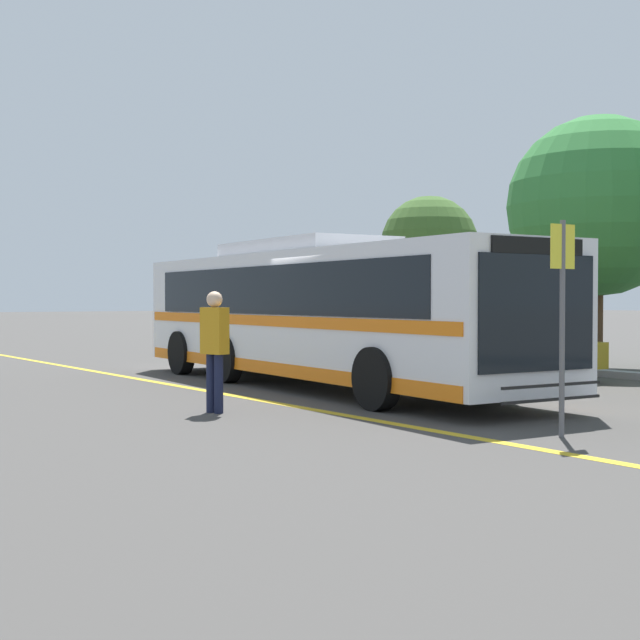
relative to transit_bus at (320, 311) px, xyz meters
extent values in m
plane|color=#423F3D|center=(1.46, -0.15, -1.51)|extent=(220.00, 220.00, 0.00)
cube|color=gold|center=(0.02, -2.20, -1.51)|extent=(31.81, 0.20, 0.01)
cube|color=#99999E|center=(0.02, 6.58, -1.44)|extent=(39.81, 0.36, 0.15)
cube|color=silver|center=(0.02, 0.00, -0.03)|extent=(11.97, 3.38, 2.32)
cube|color=black|center=(0.02, 0.00, 0.40)|extent=(10.32, 3.29, 0.92)
cube|color=orange|center=(0.02, 0.00, -0.18)|extent=(11.73, 3.40, 0.20)
cube|color=orange|center=(0.02, 0.00, -1.07)|extent=(11.73, 3.39, 0.24)
cube|color=black|center=(5.92, -0.45, 0.03)|extent=(0.21, 2.18, 1.66)
cube|color=black|center=(5.92, -0.45, 0.98)|extent=(0.17, 1.74, 0.24)
cube|color=silver|center=(-0.57, 0.04, 1.27)|extent=(4.27, 2.30, 0.29)
cube|color=black|center=(6.20, -0.48, -0.96)|extent=(0.18, 1.86, 0.04)
cube|color=black|center=(6.20, -0.48, -1.16)|extent=(0.18, 1.86, 0.04)
cylinder|color=black|center=(3.76, 0.91, -1.01)|extent=(1.02, 0.36, 1.00)
cylinder|color=black|center=(3.58, -1.47, -1.01)|extent=(1.02, 0.36, 1.00)
cylinder|color=black|center=(-1.66, 1.32, -1.01)|extent=(1.02, 0.36, 1.00)
cylinder|color=black|center=(-1.84, -1.05, -1.01)|extent=(1.02, 0.36, 1.00)
cylinder|color=black|center=(-4.13, 1.51, -1.01)|extent=(1.02, 0.36, 1.00)
cylinder|color=black|center=(-4.32, -0.86, -1.01)|extent=(1.02, 0.36, 1.00)
cube|color=olive|center=(-10.62, 4.88, -0.87)|extent=(4.82, 2.00, 0.68)
cube|color=black|center=(-10.50, 4.87, -0.26)|extent=(2.06, 1.67, 0.56)
cylinder|color=black|center=(-12.13, 4.08, -1.21)|extent=(0.61, 0.22, 0.60)
cylinder|color=black|center=(-12.06, 5.80, -1.21)|extent=(0.61, 0.22, 0.60)
cylinder|color=black|center=(-9.19, 3.96, -1.21)|extent=(0.61, 0.22, 0.60)
cylinder|color=black|center=(-9.12, 5.68, -1.21)|extent=(0.61, 0.22, 0.60)
cube|color=olive|center=(-5.31, 4.73, -0.89)|extent=(4.35, 2.11, 0.64)
cube|color=black|center=(-5.41, 4.73, -0.33)|extent=(1.88, 1.73, 0.48)
cylinder|color=black|center=(-4.05, 5.69, -1.21)|extent=(0.61, 0.24, 0.60)
cylinder|color=black|center=(-3.94, 3.95, -1.21)|extent=(0.61, 0.24, 0.60)
cylinder|color=black|center=(-6.68, 5.52, -1.21)|extent=(0.61, 0.24, 0.60)
cylinder|color=black|center=(-6.56, 3.78, -1.21)|extent=(0.61, 0.24, 0.60)
cube|color=olive|center=(0.49, 4.51, -0.94)|extent=(4.78, 1.82, 0.55)
cube|color=black|center=(0.37, 4.52, -0.44)|extent=(2.03, 1.54, 0.45)
cylinder|color=black|center=(1.98, 5.28, -1.21)|extent=(0.60, 0.22, 0.60)
cylinder|color=black|center=(1.94, 3.67, -1.21)|extent=(0.60, 0.22, 0.60)
cylinder|color=black|center=(-0.96, 5.36, -1.21)|extent=(0.60, 0.22, 0.60)
cylinder|color=black|center=(-1.00, 3.75, -1.21)|extent=(0.60, 0.22, 0.60)
cylinder|color=#191E38|center=(2.27, -3.68, -1.06)|extent=(0.14, 0.14, 0.90)
cylinder|color=#191E38|center=(2.43, -3.63, -1.06)|extent=(0.14, 0.14, 0.90)
cube|color=orange|center=(2.35, -3.66, -0.25)|extent=(0.46, 0.33, 0.71)
sphere|color=beige|center=(2.35, -3.66, 0.23)|extent=(0.24, 0.24, 0.24)
cylinder|color=#59595E|center=(7.01, -1.26, -0.15)|extent=(0.07, 0.07, 2.73)
cube|color=yellow|center=(7.01, -1.26, 0.89)|extent=(0.06, 0.40, 0.56)
cylinder|color=#513823|center=(0.41, 8.18, -0.33)|extent=(0.28, 0.28, 2.38)
sphere|color=#337A38|center=(0.41, 8.18, 2.53)|extent=(4.45, 4.45, 4.45)
cylinder|color=#513823|center=(-9.05, 11.25, -0.32)|extent=(0.28, 0.28, 2.39)
sphere|color=#3D6028|center=(-9.05, 11.25, 2.17)|extent=(3.44, 3.44, 3.44)
camera|label=1|loc=(14.33, -10.26, 0.23)|focal=50.00mm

